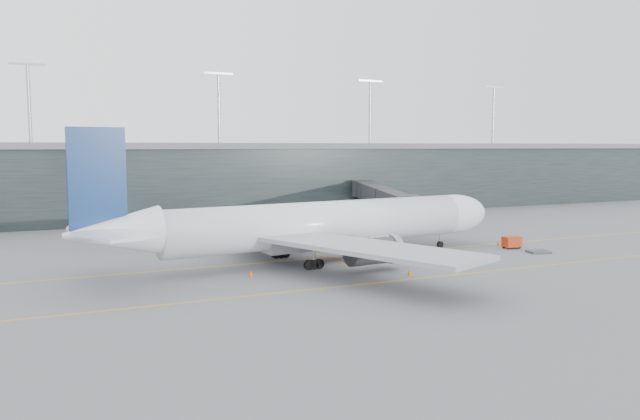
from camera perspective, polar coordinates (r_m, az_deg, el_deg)
name	(u,v)px	position (r m, az deg, el deg)	size (l,w,h in m)	color
ground	(280,255)	(83.65, -3.65, -4.17)	(320.00, 320.00, 0.00)	slate
taxiline_a	(291,260)	(79.98, -2.64, -4.62)	(160.00, 0.25, 0.02)	gold
taxiline_b	(348,286)	(65.68, 2.58, -6.93)	(160.00, 0.25, 0.02)	gold
taxiline_lead_main	(266,234)	(103.90, -4.98, -2.21)	(0.25, 60.00, 0.02)	gold
terminal	(185,178)	(138.34, -12.22, 2.85)	(240.00, 36.00, 29.00)	black
main_aircraft	(319,225)	(78.75, -0.13, -1.37)	(58.93, 55.05, 16.52)	white
jet_bridge	(364,194)	(117.29, 4.08, 1.45)	(19.14, 47.32, 7.45)	#28292C
gse_cart	(512,242)	(93.20, 17.13, -2.80)	(2.57, 1.72, 1.69)	#A5290B
baggage_dolly	(538,252)	(90.57, 19.35, -3.61)	(2.77, 2.22, 0.28)	#37373C
uld_a	(218,241)	(91.80, -9.31, -2.81)	(1.85, 1.52, 1.61)	#3D3E43
uld_b	(237,239)	(93.17, -7.60, -2.66)	(2.08, 1.84, 1.59)	#3D3E43
uld_c	(253,238)	(93.97, -6.11, -2.52)	(2.23, 1.95, 1.74)	#3D3E43
cone_nose	(498,243)	(95.39, 15.97, -2.92)	(0.46, 0.46, 0.73)	orange
cone_wing_stbd	(410,272)	(71.25, 8.19, -5.65)	(0.51, 0.51, 0.80)	#D6650B
cone_wing_port	(320,236)	(98.21, 0.03, -2.43)	(0.49, 0.49, 0.78)	#E8520C
cone_tail	(251,273)	(70.46, -6.31, -5.77)	(0.48, 0.48, 0.77)	#D1540B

